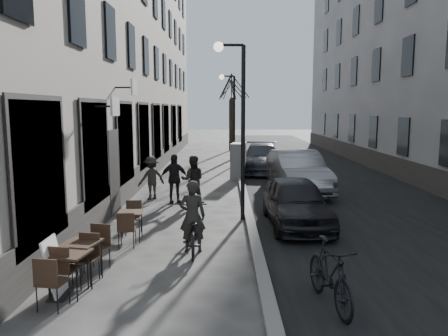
{
  "coord_description": "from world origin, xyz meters",
  "views": [
    {
      "loc": [
        -0.52,
        -6.52,
        3.26
      ],
      "look_at": [
        -0.54,
        4.06,
        1.8
      ],
      "focal_mm": 35.0,
      "sensor_mm": 36.0,
      "label": 1
    }
  ],
  "objects_px": {
    "bistro_set_c": "(130,223)",
    "car_far": "(262,158)",
    "bicycle": "(193,230)",
    "bistro_set_a": "(70,269)",
    "sign_board": "(56,272)",
    "tree_near": "(232,85)",
    "car_mid": "(297,172)",
    "streetlamp_far": "(231,110)",
    "streetlamp_near": "(237,111)",
    "tree_far": "(230,89)",
    "moped": "(330,274)",
    "pedestrian_far": "(174,178)",
    "pedestrian_mid": "(151,178)",
    "pedestrian_near": "(193,180)",
    "bistro_set_b": "(82,258)",
    "utility_cabinet": "(238,161)",
    "car_near": "(296,202)"
  },
  "relations": [
    {
      "from": "tree_far",
      "to": "moped",
      "type": "height_order",
      "value": "tree_far"
    },
    {
      "from": "bistro_set_c",
      "to": "pedestrian_mid",
      "type": "relative_size",
      "value": 0.96
    },
    {
      "from": "pedestrian_mid",
      "to": "tree_near",
      "type": "bearing_deg",
      "value": -136.81
    },
    {
      "from": "streetlamp_near",
      "to": "car_mid",
      "type": "xyz_separation_m",
      "value": [
        2.47,
        4.27,
        -2.36
      ]
    },
    {
      "from": "bistro_set_c",
      "to": "pedestrian_far",
      "type": "height_order",
      "value": "pedestrian_far"
    },
    {
      "from": "tree_near",
      "to": "car_far",
      "type": "xyz_separation_m",
      "value": [
        1.47,
        -5.32,
        -3.95
      ]
    },
    {
      "from": "streetlamp_far",
      "to": "moped",
      "type": "height_order",
      "value": "streetlamp_far"
    },
    {
      "from": "tree_near",
      "to": "streetlamp_near",
      "type": "bearing_deg",
      "value": -90.28
    },
    {
      "from": "sign_board",
      "to": "pedestrian_near",
      "type": "height_order",
      "value": "pedestrian_near"
    },
    {
      "from": "streetlamp_near",
      "to": "bistro_set_a",
      "type": "height_order",
      "value": "streetlamp_near"
    },
    {
      "from": "pedestrian_far",
      "to": "moped",
      "type": "height_order",
      "value": "pedestrian_far"
    },
    {
      "from": "tree_near",
      "to": "tree_far",
      "type": "height_order",
      "value": "same"
    },
    {
      "from": "utility_cabinet",
      "to": "sign_board",
      "type": "bearing_deg",
      "value": -96.46
    },
    {
      "from": "sign_board",
      "to": "bistro_set_b",
      "type": "bearing_deg",
      "value": 67.35
    },
    {
      "from": "car_mid",
      "to": "bicycle",
      "type": "bearing_deg",
      "value": -120.86
    },
    {
      "from": "utility_cabinet",
      "to": "pedestrian_far",
      "type": "distance_m",
      "value": 5.64
    },
    {
      "from": "car_far",
      "to": "streetlamp_far",
      "type": "bearing_deg",
      "value": 128.66
    },
    {
      "from": "car_far",
      "to": "car_mid",
      "type": "bearing_deg",
      "value": -75.16
    },
    {
      "from": "tree_near",
      "to": "moped",
      "type": "distance_m",
      "value": 21.12
    },
    {
      "from": "streetlamp_near",
      "to": "utility_cabinet",
      "type": "relative_size",
      "value": 3.07
    },
    {
      "from": "bistro_set_b",
      "to": "bistro_set_c",
      "type": "xyz_separation_m",
      "value": [
        0.35,
        2.61,
        -0.03
      ]
    },
    {
      "from": "bistro_set_a",
      "to": "pedestrian_far",
      "type": "xyz_separation_m",
      "value": [
        0.95,
        7.53,
        0.38
      ]
    },
    {
      "from": "tree_far",
      "to": "moped",
      "type": "xyz_separation_m",
      "value": [
        1.3,
        -26.67,
        -4.11
      ]
    },
    {
      "from": "bicycle",
      "to": "pedestrian_mid",
      "type": "xyz_separation_m",
      "value": [
        -1.9,
        5.79,
        0.27
      ]
    },
    {
      "from": "car_far",
      "to": "tree_near",
      "type": "bearing_deg",
      "value": 110.5
    },
    {
      "from": "tree_near",
      "to": "car_mid",
      "type": "relative_size",
      "value": 1.17
    },
    {
      "from": "tree_near",
      "to": "pedestrian_mid",
      "type": "distance_m",
      "value": 13.05
    },
    {
      "from": "tree_far",
      "to": "streetlamp_near",
      "type": "bearing_deg",
      "value": -90.2
    },
    {
      "from": "streetlamp_far",
      "to": "car_near",
      "type": "bearing_deg",
      "value": -82.61
    },
    {
      "from": "bistro_set_c",
      "to": "car_far",
      "type": "bearing_deg",
      "value": 66.18
    },
    {
      "from": "tree_far",
      "to": "car_far",
      "type": "relative_size",
      "value": 1.15
    },
    {
      "from": "bistro_set_b",
      "to": "pedestrian_far",
      "type": "relative_size",
      "value": 0.95
    },
    {
      "from": "bistro_set_b",
      "to": "pedestrian_near",
      "type": "distance_m",
      "value": 6.98
    },
    {
      "from": "streetlamp_near",
      "to": "bicycle",
      "type": "height_order",
      "value": "streetlamp_near"
    },
    {
      "from": "bistro_set_a",
      "to": "pedestrian_mid",
      "type": "bearing_deg",
      "value": 99.34
    },
    {
      "from": "bistro_set_a",
      "to": "bistro_set_b",
      "type": "relative_size",
      "value": 0.97
    },
    {
      "from": "tree_near",
      "to": "bistro_set_a",
      "type": "distance_m",
      "value": 20.88
    },
    {
      "from": "pedestrian_far",
      "to": "car_mid",
      "type": "xyz_separation_m",
      "value": [
        4.58,
        1.95,
        -0.04
      ]
    },
    {
      "from": "streetlamp_near",
      "to": "bistro_set_b",
      "type": "distance_m",
      "value": 6.17
    },
    {
      "from": "bistro_set_b",
      "to": "utility_cabinet",
      "type": "bearing_deg",
      "value": 86.49
    },
    {
      "from": "bicycle",
      "to": "car_far",
      "type": "xyz_separation_m",
      "value": [
        2.63,
        12.55,
        0.21
      ]
    },
    {
      "from": "tree_near",
      "to": "bistro_set_c",
      "type": "relative_size",
      "value": 3.86
    },
    {
      "from": "tree_near",
      "to": "pedestrian_near",
      "type": "height_order",
      "value": "tree_near"
    },
    {
      "from": "streetlamp_far",
      "to": "bistro_set_a",
      "type": "bearing_deg",
      "value": -100.08
    },
    {
      "from": "bistro_set_b",
      "to": "car_far",
      "type": "distance_m",
      "value": 15.05
    },
    {
      "from": "tree_far",
      "to": "pedestrian_near",
      "type": "bearing_deg",
      "value": -94.59
    },
    {
      "from": "pedestrian_near",
      "to": "car_mid",
      "type": "height_order",
      "value": "pedestrian_near"
    },
    {
      "from": "utility_cabinet",
      "to": "pedestrian_far",
      "type": "bearing_deg",
      "value": -105.72
    },
    {
      "from": "bistro_set_a",
      "to": "sign_board",
      "type": "xyz_separation_m",
      "value": [
        -0.23,
        -0.05,
        -0.04
      ]
    },
    {
      "from": "tree_near",
      "to": "bistro_set_a",
      "type": "relative_size",
      "value": 3.63
    }
  ]
}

